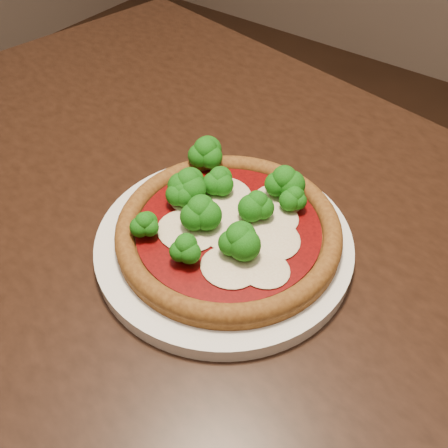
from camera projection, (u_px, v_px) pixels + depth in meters
The scene contains 3 objects.
dining_table at pixel (215, 292), 0.65m from camera, with size 1.38×1.03×0.75m.
plate at pixel (224, 243), 0.57m from camera, with size 0.29×0.29×0.02m, color white.
pizza at pixel (227, 221), 0.56m from camera, with size 0.25×0.25×0.06m.
Camera 1 is at (0.32, -0.31, 1.18)m, focal length 40.00 mm.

